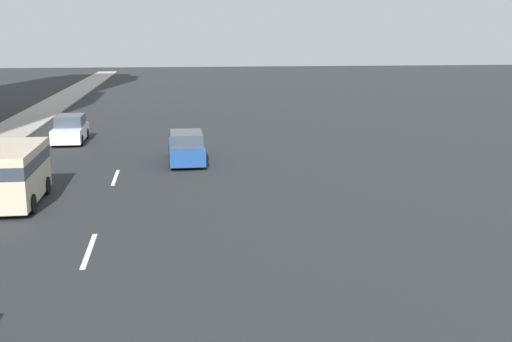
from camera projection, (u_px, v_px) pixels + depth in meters
The scene contains 6 objects.
ground_plane at pixel (125, 151), 35.34m from camera, with size 198.00×198.00×0.00m, color #26282B.
lane_stripe_mid at pixel (89, 250), 18.89m from camera, with size 3.20×0.16×0.01m, color silver.
lane_stripe_far at pixel (115, 177), 28.64m from camera, with size 3.20×0.16×0.01m, color silver.
van_lead at pixel (11, 172), 23.87m from camera, with size 4.85×2.19×2.23m.
car_second at pixel (186, 148), 31.99m from camera, with size 4.71×1.82×1.59m.
car_third at pixel (70, 130), 38.07m from camera, with size 4.28×1.80×1.64m.
Camera 1 is at (-3.98, -2.51, 6.35)m, focal length 43.81 mm.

